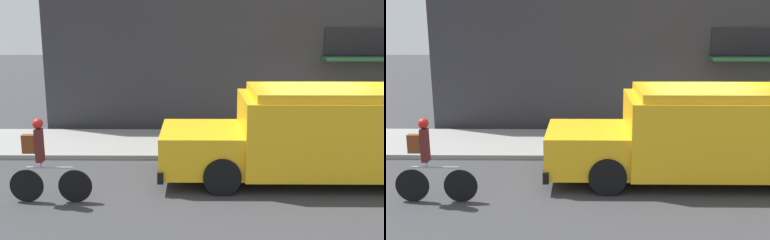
# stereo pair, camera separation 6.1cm
# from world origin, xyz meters

# --- Properties ---
(ground_plane) EXTENTS (70.00, 70.00, 0.00)m
(ground_plane) POSITION_xyz_m (0.00, 0.00, 0.00)
(ground_plane) COLOR #38383A
(sidewalk) EXTENTS (28.00, 2.82, 0.12)m
(sidewalk) POSITION_xyz_m (0.00, 1.41, 0.06)
(sidewalk) COLOR gray
(sidewalk) RESTS_ON ground_plane
(storefront) EXTENTS (15.40, 0.78, 4.58)m
(storefront) POSITION_xyz_m (0.06, 3.13, 2.30)
(storefront) COLOR #2D2D33
(storefront) RESTS_ON ground_plane
(school_bus) EXTENTS (6.82, 2.61, 2.07)m
(school_bus) POSITION_xyz_m (0.09, -1.34, 1.08)
(school_bus) COLOR yellow
(school_bus) RESTS_ON ground_plane
(cyclist) EXTENTS (1.61, 0.20, 1.68)m
(cyclist) POSITION_xyz_m (-5.89, -2.69, 0.80)
(cyclist) COLOR black
(cyclist) RESTS_ON ground_plane
(trash_bin) EXTENTS (0.47, 0.47, 0.83)m
(trash_bin) POSITION_xyz_m (2.00, 2.34, 0.54)
(trash_bin) COLOR slate
(trash_bin) RESTS_ON sidewalk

